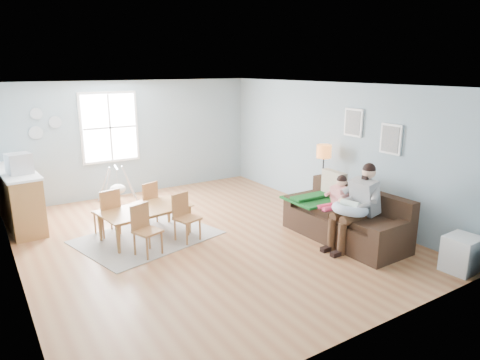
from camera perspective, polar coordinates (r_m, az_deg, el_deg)
room at (r=7.24m, az=-5.02°, el=10.27°), size 8.40×9.40×3.90m
window at (r=10.32m, az=-16.99°, el=6.71°), size 1.32×0.08×1.62m
pictures at (r=8.35m, az=17.11°, el=6.33°), size 0.05×1.34×0.74m
wall_plates at (r=10.02m, az=-24.84°, el=6.81°), size 0.67×0.02×0.66m
sofa at (r=7.88m, az=14.07°, el=-5.43°), size 1.01×2.26×0.91m
green_throw at (r=8.23m, az=9.95°, el=-2.46°), size 1.03×0.89×0.04m
beige_pillow at (r=8.27m, az=12.39°, el=-0.68°), size 0.18×0.55×0.55m
father at (r=7.44m, az=15.36°, el=-3.05°), size 1.00×0.46×1.44m
nursing_pillow at (r=7.34m, az=14.45°, el=-3.77°), size 0.68×0.67×0.25m
infant at (r=7.33m, az=14.26°, el=-3.10°), size 0.20×0.40×0.15m
toddler at (r=7.82m, az=12.72°, el=-2.06°), size 0.58×0.30×0.90m
floor_lamp at (r=8.87m, az=11.10°, el=2.99°), size 0.30×0.30×1.47m
storage_cube at (r=7.31m, az=27.40°, el=-8.74°), size 0.52×0.47×0.55m
rug at (r=7.99m, az=-12.25°, el=-7.44°), size 2.65×2.25×0.01m
dining_table at (r=7.90m, az=-12.35°, el=-5.65°), size 1.66×1.08×0.55m
chair_sw at (r=7.16m, az=-12.63°, el=-6.11°), size 0.49×0.49×0.85m
chair_se at (r=7.62m, az=-7.45°, el=-4.57°), size 0.47×0.47×0.85m
chair_nw at (r=8.08m, az=-17.16°, el=-3.80°), size 0.47×0.47×0.89m
chair_ne at (r=8.50m, az=-12.26°, el=-2.70°), size 0.50×0.50×0.85m
counter at (r=9.24m, az=-27.37°, el=-2.10°), size 0.71×2.03×1.12m
monitor at (r=8.71m, az=-27.42°, el=1.96°), size 0.45×0.43×0.37m
baby_swing at (r=9.87m, az=-16.00°, el=-1.07°), size 0.98×0.99×0.86m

